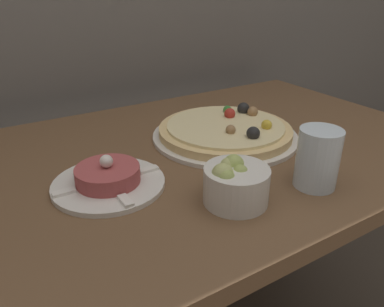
{
  "coord_description": "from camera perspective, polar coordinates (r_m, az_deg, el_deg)",
  "views": [
    {
      "loc": [
        -0.43,
        -0.28,
        1.13
      ],
      "look_at": [
        -0.08,
        0.29,
        0.81
      ],
      "focal_mm": 35.0,
      "sensor_mm": 36.0,
      "label": 1
    }
  ],
  "objects": [
    {
      "name": "dining_table",
      "position": [
        0.93,
        1.28,
        -5.5
      ],
      "size": [
        1.2,
        0.76,
        0.77
      ],
      "color": "brown",
      "rests_on": "ground_plane"
    },
    {
      "name": "pizza_plate",
      "position": [
        0.93,
        5.17,
        3.42
      ],
      "size": [
        0.36,
        0.36,
        0.06
      ],
      "color": "silver",
      "rests_on": "dining_table"
    },
    {
      "name": "tartare_plate",
      "position": [
        0.73,
        -12.64,
        -3.81
      ],
      "size": [
        0.21,
        0.21,
        0.07
      ],
      "color": "silver",
      "rests_on": "dining_table"
    },
    {
      "name": "small_bowl",
      "position": [
        0.66,
        6.55,
        -4.44
      ],
      "size": [
        0.12,
        0.12,
        0.08
      ],
      "color": "silver",
      "rests_on": "dining_table"
    },
    {
      "name": "drinking_glass",
      "position": [
        0.73,
        18.61,
        -0.7
      ],
      "size": [
        0.08,
        0.08,
        0.11
      ],
      "color": "silver",
      "rests_on": "dining_table"
    }
  ]
}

